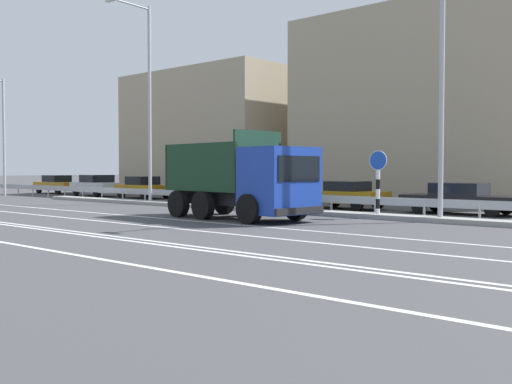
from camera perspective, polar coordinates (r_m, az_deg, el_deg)
The scene contains 21 objects.
ground_plane at distance 24.80m, azimuth -3.92°, elevation -2.19°, with size 320.00×320.00×0.00m, color #424244.
lane_strip_0 at distance 21.56m, azimuth -5.07°, elevation -2.84°, with size 61.88×0.16×0.01m, color silver.
lane_strip_1 at distance 20.07m, azimuth -9.78°, elevation -3.24°, with size 61.88×0.16×0.01m, color silver.
lane_strip_2 at distance 18.56m, azimuth -16.07°, elevation -3.73°, with size 61.88×0.16×0.01m, color silver.
lane_strip_3 at distance 18.37m, azimuth -17.05°, elevation -3.80°, with size 61.88×0.16×0.01m, color silver.
median_island at distance 26.91m, azimuth 0.48°, elevation -1.65°, with size 34.03×1.10×0.18m, color gray.
median_guardrail at distance 27.59m, azimuth 1.75°, elevation -0.56°, with size 61.88×0.09×0.78m.
dump_truck at distance 22.09m, azimuth -0.24°, elevation 0.70°, with size 6.64×3.16×3.30m.
median_road_sign at distance 23.40m, azimuth 11.53°, elevation 0.90°, with size 0.76×0.16×2.61m.
street_lamp_0 at distance 46.87m, azimuth -23.06°, elevation 5.37°, with size 0.71×2.01×8.37m.
street_lamp_1 at distance 32.94m, azimuth -10.36°, elevation 9.07°, with size 0.72×2.80×10.59m.
street_lamp_2 at distance 22.56m, azimuth 17.17°, elevation 11.41°, with size 0.70×1.88×10.18m.
parked_car_0 at distance 48.94m, azimuth -18.38°, elevation 0.70°, with size 4.78×1.88×1.43m.
parked_car_1 at distance 43.55m, azimuth -14.85°, elevation 0.61°, with size 4.77×2.30×1.50m.
parked_car_2 at distance 39.52m, azimuth -10.67°, elevation 0.44°, with size 3.95×1.98×1.43m.
parked_car_3 at distance 35.64m, azimuth -5.38°, elevation 0.40°, with size 3.94×2.04×1.59m.
parked_car_4 at distance 32.15m, azimuth 0.66°, elevation -0.02°, with size 4.88×1.97×1.25m.
parked_car_5 at distance 28.72m, azimuth 8.55°, elevation -0.26°, with size 4.03×2.03×1.32m.
parked_car_6 at distance 26.59m, azimuth 18.99°, elevation -0.56°, with size 4.97×2.18×1.32m.
background_building_0 at distance 47.68m, azimuth -1.67°, elevation 5.37°, with size 13.46×13.21×9.10m, color tan.
background_building_1 at distance 38.58m, azimuth 17.42°, elevation 7.44°, with size 14.90×11.85×10.98m, color tan.
Camera 1 is at (17.60, -17.37, 1.88)m, focal length 42.00 mm.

